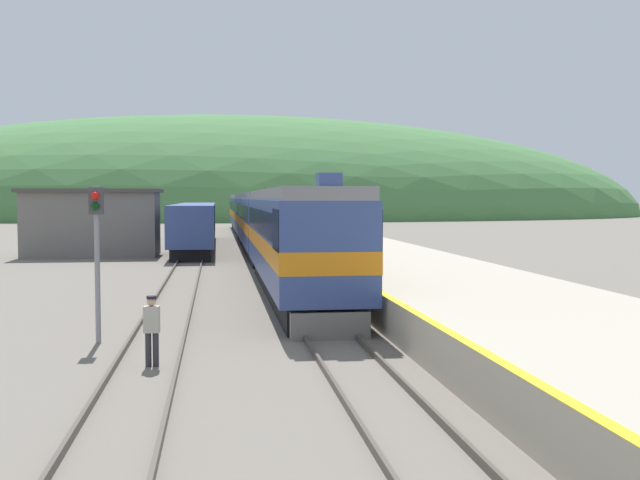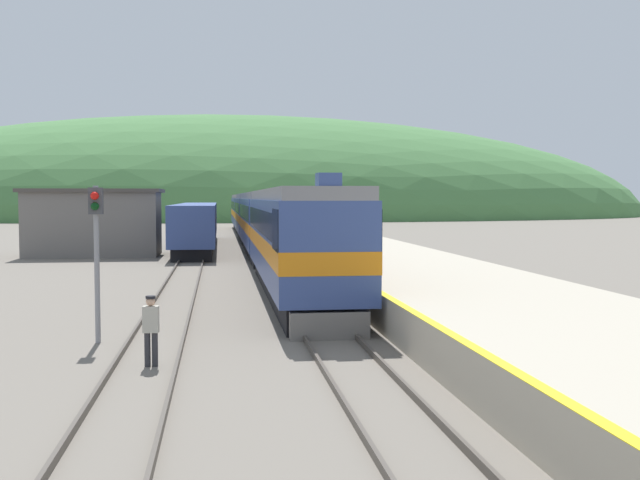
# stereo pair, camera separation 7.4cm
# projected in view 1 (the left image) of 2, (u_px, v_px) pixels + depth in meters

# --- Properties ---
(track_main) EXTENTS (1.52, 180.00, 0.16)m
(track_main) POSITION_uv_depth(u_px,v_px,m) (249.00, 237.00, 71.69)
(track_main) COLOR #4C443D
(track_main) RESTS_ON ground
(track_siding) EXTENTS (1.52, 180.00, 0.16)m
(track_siding) POSITION_uv_depth(u_px,v_px,m) (200.00, 238.00, 71.05)
(track_siding) COLOR #4C443D
(track_siding) RESTS_ON ground
(platform) EXTENTS (6.94, 140.00, 1.13)m
(platform) POSITION_uv_depth(u_px,v_px,m) (334.00, 245.00, 52.57)
(platform) COLOR #B2A893
(platform) RESTS_ON ground
(distant_hills) EXTENTS (173.76, 78.19, 40.66)m
(distant_hills) POSITION_uv_depth(u_px,v_px,m) (232.00, 217.00, 152.91)
(distant_hills) COLOR #477A42
(distant_hills) RESTS_ON ground
(station_shed) EXTENTS (8.99, 5.28, 4.48)m
(station_shed) POSITION_uv_depth(u_px,v_px,m) (93.00, 222.00, 50.05)
(station_shed) COLOR slate
(station_shed) RESTS_ON ground
(express_train_lead_car) EXTENTS (2.87, 19.12, 4.58)m
(express_train_lead_car) POSITION_uv_depth(u_px,v_px,m) (296.00, 238.00, 29.50)
(express_train_lead_car) COLOR black
(express_train_lead_car) RESTS_ON ground
(carriage_second) EXTENTS (2.86, 19.07, 4.22)m
(carriage_second) POSITION_uv_depth(u_px,v_px,m) (264.00, 222.00, 49.49)
(carriage_second) COLOR black
(carriage_second) RESTS_ON ground
(carriage_third) EXTENTS (2.86, 19.07, 4.22)m
(carriage_third) POSITION_uv_depth(u_px,v_px,m) (250.00, 215.00, 69.22)
(carriage_third) COLOR black
(carriage_third) RESTS_ON ground
(carriage_fourth) EXTENTS (2.86, 19.07, 4.22)m
(carriage_fourth) POSITION_uv_depth(u_px,v_px,m) (243.00, 211.00, 88.96)
(carriage_fourth) COLOR black
(carriage_fourth) RESTS_ON ground
(siding_train) EXTENTS (2.90, 28.64, 3.42)m
(siding_train) POSITION_uv_depth(u_px,v_px,m) (196.00, 225.00, 58.51)
(siding_train) COLOR black
(siding_train) RESTS_ON ground
(signal_post_siding) EXTENTS (0.36, 0.42, 4.22)m
(signal_post_siding) POSITION_uv_depth(u_px,v_px,m) (97.00, 231.00, 19.90)
(signal_post_siding) COLOR gray
(signal_post_siding) RESTS_ON ground
(track_worker) EXTENTS (0.38, 0.25, 1.64)m
(track_worker) POSITION_uv_depth(u_px,v_px,m) (152.00, 327.00, 17.24)
(track_worker) COLOR #2D2D33
(track_worker) RESTS_ON ground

